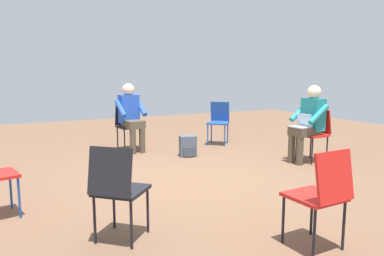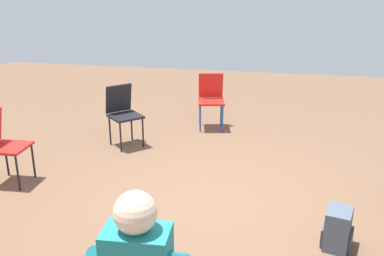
% 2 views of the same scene
% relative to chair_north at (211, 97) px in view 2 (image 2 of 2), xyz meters
% --- Properties ---
extents(ground_plane, '(14.00, 14.00, 0.00)m').
position_rel_chair_north_xyz_m(ground_plane, '(0.42, -2.48, -0.50)').
color(ground_plane, brown).
extents(chair_north, '(0.47, 0.51, 0.85)m').
position_rel_chair_north_xyz_m(chair_north, '(0.00, 0.00, 0.00)').
color(chair_north, red).
rests_on(chair_north, ground).
extents(chair_west, '(0.46, 0.42, 0.85)m').
position_rel_chair_north_xyz_m(chair_west, '(-1.96, -2.44, 0.00)').
color(chair_west, red).
rests_on(chair_west, ground).
extents(chair_northwest, '(0.59, 0.58, 0.85)m').
position_rel_chair_north_xyz_m(chair_northwest, '(-1.07, -1.01, 0.00)').
color(chair_northwest, black).
rests_on(chair_northwest, ground).
extents(backpack_near_laptop_user, '(0.29, 0.32, 0.36)m').
position_rel_chair_north_xyz_m(backpack_near_laptop_user, '(1.62, -2.98, -0.34)').
color(backpack_near_laptop_user, '#475160').
rests_on(backpack_near_laptop_user, ground).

